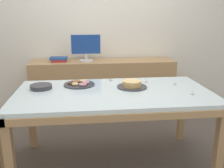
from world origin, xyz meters
name	(u,v)px	position (x,y,z in m)	size (l,w,h in m)	color
ground_plane	(113,163)	(0.00, 0.00, 0.00)	(12.00, 12.00, 0.00)	#564C44
wall_back	(101,26)	(0.00, 1.58, 1.30)	(8.00, 0.10, 2.60)	silver
dining_table	(113,100)	(0.00, 0.00, 0.69)	(1.87, 0.98, 0.77)	silver
sideboard	(103,89)	(0.00, 1.28, 0.42)	(2.04, 0.44, 0.83)	tan
computer_monitor	(86,48)	(-0.24, 1.28, 1.02)	(0.42, 0.20, 0.38)	silver
book_stack	(59,59)	(-0.62, 1.28, 0.86)	(0.24, 0.19, 0.06)	maroon
cake_chocolate_round	(132,85)	(0.20, 0.11, 0.80)	(0.30, 0.30, 0.07)	#333338
pastry_platter	(79,84)	(-0.32, 0.25, 0.79)	(0.32, 0.32, 0.04)	#333338
plate_stack	(41,87)	(-0.69, 0.16, 0.79)	(0.21, 0.21, 0.04)	#333338
tealight_near_cakes	(175,84)	(0.65, 0.16, 0.78)	(0.04, 0.04, 0.04)	silver
tealight_left_edge	(111,80)	(0.01, 0.37, 0.78)	(0.04, 0.04, 0.04)	silver
tealight_centre	(139,81)	(0.32, 0.31, 0.78)	(0.04, 0.04, 0.04)	silver
tealight_near_front	(192,93)	(0.69, -0.18, 0.78)	(0.04, 0.04, 0.04)	silver
tealight_right_edge	(146,82)	(0.38, 0.26, 0.78)	(0.04, 0.04, 0.04)	silver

